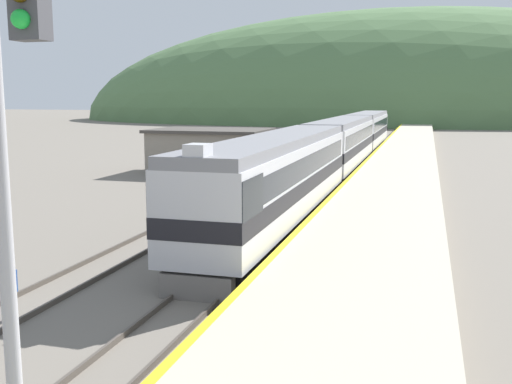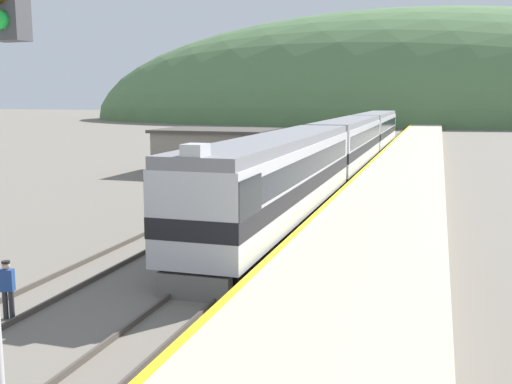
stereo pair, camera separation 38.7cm
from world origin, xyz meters
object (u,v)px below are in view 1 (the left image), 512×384
at_px(express_train_lead_car, 277,179).
at_px(carriage_second, 343,144).
at_px(track_worker, 10,288).
at_px(carriage_third, 368,130).

relative_size(express_train_lead_car, carriage_second, 1.03).
bearing_deg(carriage_second, track_worker, -96.99).
bearing_deg(express_train_lead_car, carriage_third, 90.00).
bearing_deg(carriage_third, express_train_lead_car, -90.00).
height_order(carriage_second, carriage_third, same).
distance_m(carriage_second, track_worker, 34.41).
relative_size(express_train_lead_car, carriage_third, 1.03).
bearing_deg(carriage_second, carriage_third, 90.00).
bearing_deg(track_worker, carriage_third, 85.65).
bearing_deg(carriage_third, track_worker, -94.35).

